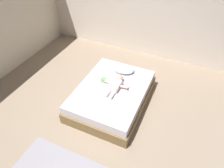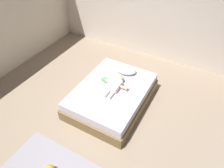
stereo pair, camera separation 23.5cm
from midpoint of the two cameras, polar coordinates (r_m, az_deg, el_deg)
name	(u,v)px [view 1 (the left image)]	position (r m, az deg, el deg)	size (l,w,h in m)	color
ground_plane	(104,141)	(3.60, -4.27, -15.86)	(8.00, 8.00, 0.00)	gray
wall_behind_bed	(160,3)	(5.05, 12.04, 21.62)	(8.00, 0.12, 2.77)	beige
bed	(112,95)	(4.02, -1.68, -3.33)	(1.31, 1.76, 0.40)	brown
pillow	(123,69)	(4.25, 1.63, 4.29)	(0.47, 0.33, 0.12)	silver
baby	(116,84)	(3.86, -0.73, -0.16)	(0.49, 0.62, 0.16)	silver
toothbrush	(129,89)	(3.85, 3.00, -1.41)	(0.03, 0.14, 0.02)	purple
toy_block	(104,80)	(3.99, -4.12, 1.10)	(0.09, 0.09, 0.09)	#6FBB68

